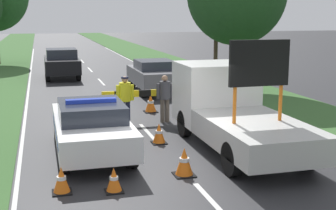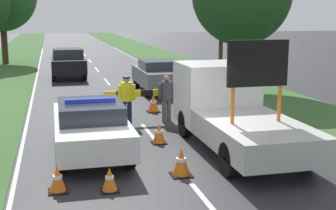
% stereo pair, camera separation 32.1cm
% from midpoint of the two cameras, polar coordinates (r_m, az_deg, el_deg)
% --- Properties ---
extents(ground_plane, '(160.00, 160.00, 0.00)m').
position_cam_midpoint_polar(ground_plane, '(11.77, 0.32, -7.19)').
color(ground_plane, '#28282B').
extents(lane_markings, '(7.70, 56.68, 0.01)m').
position_cam_midpoint_polar(lane_markings, '(23.66, -7.81, 2.04)').
color(lane_markings, silver).
rests_on(lane_markings, ground).
extents(grass_verge_right, '(4.29, 120.00, 0.03)m').
position_cam_midpoint_polar(grass_verge_right, '(32.27, 1.10, 4.57)').
color(grass_verge_right, '#38602D').
rests_on(grass_verge_right, ground).
extents(police_car, '(1.87, 4.67, 1.52)m').
position_cam_midpoint_polar(police_car, '(12.59, -10.06, -2.58)').
color(police_car, white).
rests_on(police_car, ground).
extents(work_truck, '(2.20, 5.80, 3.07)m').
position_cam_midpoint_polar(work_truck, '(13.27, 6.97, -0.37)').
color(work_truck, white).
rests_on(work_truck, ground).
extents(road_barrier, '(2.55, 0.08, 1.11)m').
position_cam_midpoint_polar(road_barrier, '(16.11, -4.16, 1.11)').
color(road_barrier, black).
rests_on(road_barrier, ground).
extents(police_officer, '(0.60, 0.38, 1.66)m').
position_cam_midpoint_polar(police_officer, '(15.59, -5.84, 1.06)').
color(police_officer, '#191E38').
rests_on(police_officer, ground).
extents(pedestrian_civilian, '(0.59, 0.37, 1.63)m').
position_cam_midpoint_polar(pedestrian_civilian, '(15.98, -0.97, 1.25)').
color(pedestrian_civilian, brown).
rests_on(pedestrian_civilian, ground).
extents(traffic_cone_near_police, '(0.50, 0.50, 0.68)m').
position_cam_midpoint_polar(traffic_cone_near_police, '(17.76, -2.64, 0.21)').
color(traffic_cone_near_police, black).
rests_on(traffic_cone_near_police, ground).
extents(traffic_cone_centre_front, '(0.41, 0.41, 0.57)m').
position_cam_midpoint_polar(traffic_cone_centre_front, '(10.14, -13.76, -8.88)').
color(traffic_cone_centre_front, black).
rests_on(traffic_cone_centre_front, ground).
extents(traffic_cone_near_truck, '(0.43, 0.43, 0.59)m').
position_cam_midpoint_polar(traffic_cone_near_truck, '(13.50, -1.79, -3.49)').
color(traffic_cone_near_truck, black).
rests_on(traffic_cone_near_truck, ground).
extents(traffic_cone_behind_barrier, '(0.38, 0.38, 0.53)m').
position_cam_midpoint_polar(traffic_cone_behind_barrier, '(10.01, -7.53, -9.05)').
color(traffic_cone_behind_barrier, black).
rests_on(traffic_cone_behind_barrier, ground).
extents(traffic_cone_lane_edge, '(0.48, 0.48, 0.66)m').
position_cam_midpoint_polar(traffic_cone_lane_edge, '(10.86, 1.14, -6.94)').
color(traffic_cone_lane_edge, black).
rests_on(traffic_cone_lane_edge, ground).
extents(queued_car_suv_grey, '(1.88, 4.19, 1.53)m').
position_cam_midpoint_polar(queued_car_suv_grey, '(22.29, -2.13, 3.70)').
color(queued_car_suv_grey, slate).
rests_on(queued_car_suv_grey, ground).
extents(queued_car_sedan_black, '(1.90, 4.31, 1.70)m').
position_cam_midpoint_polar(queued_car_sedan_black, '(27.81, -13.15, 5.03)').
color(queued_car_sedan_black, black).
rests_on(queued_car_sedan_black, ground).
extents(utility_pole, '(1.20, 0.20, 6.67)m').
position_cam_midpoint_polar(utility_pole, '(23.36, 5.51, 10.47)').
color(utility_pole, '#473828').
rests_on(utility_pole, ground).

